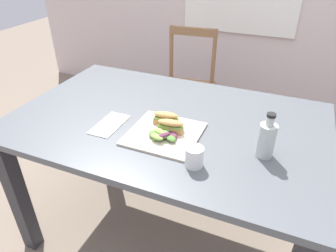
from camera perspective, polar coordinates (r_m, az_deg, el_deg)
name	(u,v)px	position (r m, az deg, el deg)	size (l,w,h in m)	color
ground_plane	(176,246)	(1.81, 1.46, -21.41)	(9.14, 9.14, 0.00)	#7A6B5B
dining_table	(167,139)	(1.46, -0.17, -2.47)	(1.41, 0.91, 0.74)	#51565B
chair_wooden_far	(187,87)	(2.41, 3.56, 7.32)	(0.44, 0.44, 0.87)	#8E6642
plate_lunch	(164,134)	(1.28, -0.70, -1.44)	(0.29, 0.29, 0.01)	beige
sandwich_half_front	(170,126)	(1.27, 0.45, 0.04)	(0.11, 0.06, 0.06)	tan
sandwich_half_back	(166,118)	(1.32, -0.40, 1.53)	(0.11, 0.06, 0.06)	tan
salad_mixed_greens	(162,134)	(1.24, -1.12, -1.59)	(0.14, 0.10, 0.03)	#84A84C
napkin_folded	(110,124)	(1.37, -10.82, 0.29)	(0.10, 0.20, 0.00)	silver
fork_on_napkin	(111,122)	(1.38, -10.50, 0.78)	(0.03, 0.19, 0.00)	silver
bottle_cold_brew	(266,141)	(1.19, 17.81, -2.74)	(0.06, 0.06, 0.18)	black
cup_extra_side	(194,157)	(1.10, 4.90, -5.74)	(0.07, 0.07, 0.08)	white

